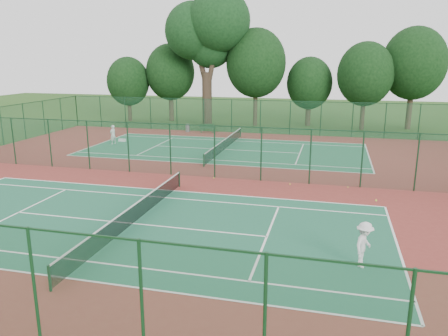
{
  "coord_description": "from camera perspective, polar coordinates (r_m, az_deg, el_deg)",
  "views": [
    {
      "loc": [
        8.96,
        -26.87,
        7.68
      ],
      "look_at": [
        3.05,
        -3.49,
        1.6
      ],
      "focal_mm": 35.0,
      "sensor_mm": 36.0,
      "label": 1
    }
  ],
  "objects": [
    {
      "name": "court_far",
      "position": [
        37.76,
        0.15,
        2.44
      ],
      "size": [
        23.77,
        10.97,
        0.01
      ],
      "primitive_type": "cube",
      "color": "#206542",
      "rests_on": "red_pad"
    },
    {
      "name": "red_pad",
      "position": [
        29.34,
        -4.12,
        -1.05
      ],
      "size": [
        40.0,
        36.0,
        0.01
      ],
      "primitive_type": "cube",
      "color": "maroon",
      "rests_on": "ground"
    },
    {
      "name": "fence_north",
      "position": [
        46.14,
        2.88,
        6.76
      ],
      "size": [
        40.0,
        0.09,
        3.5
      ],
      "color": "#194D2F",
      "rests_on": "ground"
    },
    {
      "name": "stray_ball_a",
      "position": [
        27.58,
        8.61,
        -2.08
      ],
      "size": [
        0.08,
        0.08,
        0.08
      ],
      "primitive_type": "sphere",
      "color": "#D5F438",
      "rests_on": "red_pad"
    },
    {
      "name": "evergreen_row",
      "position": [
        52.38,
        4.75,
        5.67
      ],
      "size": [
        39.0,
        5.0,
        12.0
      ],
      "primitive_type": null,
      "color": "black",
      "rests_on": "ground"
    },
    {
      "name": "stray_ball_c",
      "position": [
        28.65,
        -1.34,
        -1.3
      ],
      "size": [
        0.08,
        0.08,
        0.08
      ],
      "primitive_type": "sphere",
      "color": "#D9F438",
      "rests_on": "red_pad"
    },
    {
      "name": "ground",
      "position": [
        29.35,
        -4.12,
        -1.06
      ],
      "size": [
        120.0,
        120.0,
        0.0
      ],
      "primitive_type": "plane",
      "color": "#244917",
      "rests_on": "ground"
    },
    {
      "name": "player_near",
      "position": [
        17.37,
        17.82,
        -9.52
      ],
      "size": [
        1.04,
        1.31,
        1.77
      ],
      "primitive_type": "imported",
      "rotation": [
        0.0,
        0.0,
        1.19
      ],
      "color": "silver",
      "rests_on": "court_near"
    },
    {
      "name": "fence_divider",
      "position": [
        28.94,
        -4.18,
        2.31
      ],
      "size": [
        40.0,
        0.09,
        3.5
      ],
      "color": "#17472D",
      "rests_on": "ground"
    },
    {
      "name": "tennis_net_near",
      "position": [
        21.22,
        -11.78,
        -5.8
      ],
      "size": [
        0.1,
        12.9,
        0.97
      ],
      "color": "#12331E",
      "rests_on": "ground"
    },
    {
      "name": "court_near",
      "position": [
        21.41,
        -11.71,
        -7.14
      ],
      "size": [
        23.77,
        10.97,
        0.01
      ],
      "primitive_type": "cube",
      "color": "#1D5D41",
      "rests_on": "red_pad"
    },
    {
      "name": "trash_bin",
      "position": [
        47.08,
        -4.77,
        5.23
      ],
      "size": [
        0.6,
        0.6,
        0.82
      ],
      "primitive_type": "cylinder",
      "rotation": [
        0.0,
        0.0,
        0.39
      ],
      "color": "slate",
      "rests_on": "red_pad"
    },
    {
      "name": "stray_ball_b",
      "position": [
        27.7,
        15.89,
        -2.41
      ],
      "size": [
        0.06,
        0.06,
        0.06
      ],
      "primitive_type": "sphere",
      "color": "#ABC52E",
      "rests_on": "red_pad"
    },
    {
      "name": "kit_bag",
      "position": [
        42.52,
        -13.17,
        3.56
      ],
      "size": [
        0.69,
        0.28,
        0.26
      ],
      "primitive_type": "cube",
      "rotation": [
        0.0,
        0.0,
        -0.03
      ],
      "color": "white",
      "rests_on": "red_pad"
    },
    {
      "name": "big_tree",
      "position": [
        51.45,
        -2.13,
        17.56
      ],
      "size": [
        9.89,
        7.24,
        15.19
      ],
      "color": "#32251B",
      "rests_on": "ground"
    },
    {
      "name": "tennis_net_far",
      "position": [
        37.65,
        0.15,
        3.23
      ],
      "size": [
        0.1,
        12.9,
        0.97
      ],
      "color": "#163D20",
      "rests_on": "ground"
    },
    {
      "name": "bench",
      "position": [
        46.42,
        -2.24,
        5.24
      ],
      "size": [
        1.61,
        0.9,
        0.96
      ],
      "rotation": [
        0.0,
        0.0,
        0.31
      ],
      "color": "#13361A",
      "rests_on": "red_pad"
    },
    {
      "name": "player_far",
      "position": [
        41.26,
        -14.3,
        4.25
      ],
      "size": [
        0.62,
        0.75,
        1.76
      ],
      "primitive_type": "imported",
      "rotation": [
        0.0,
        0.0,
        -1.93
      ],
      "color": "silver",
      "rests_on": "court_far"
    }
  ]
}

